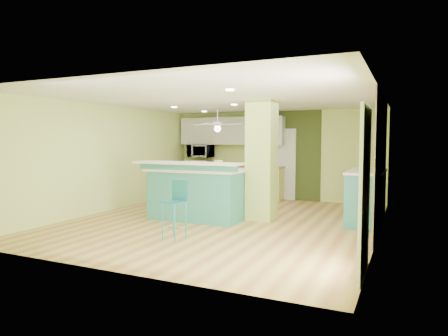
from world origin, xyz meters
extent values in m
cube|color=#A8733A|center=(0.00, 0.00, -0.01)|extent=(6.00, 7.00, 0.01)
cube|color=white|center=(0.00, 0.00, 2.50)|extent=(6.00, 7.00, 0.01)
cube|color=#D2E77C|center=(0.00, 3.50, 1.25)|extent=(6.00, 0.01, 2.50)
cube|color=#D2E77C|center=(0.00, -3.50, 1.25)|extent=(6.00, 0.01, 2.50)
cube|color=#D2E77C|center=(-3.00, 0.00, 1.25)|extent=(0.01, 7.00, 2.50)
cube|color=#D2E77C|center=(3.00, 0.00, 1.25)|extent=(0.01, 7.00, 2.50)
cube|color=#816449|center=(2.99, 0.60, 1.25)|extent=(0.02, 3.40, 2.50)
cube|color=#3A491D|center=(0.20, 3.49, 1.25)|extent=(2.20, 0.02, 2.50)
cube|color=silver|center=(0.20, 3.46, 1.00)|extent=(0.82, 0.05, 2.00)
cube|color=silver|center=(2.97, -2.30, 1.05)|extent=(0.04, 1.08, 2.10)
cube|color=#ADC45B|center=(0.65, 0.50, 1.25)|extent=(0.55, 0.55, 2.50)
cube|color=#E5DF78|center=(-1.30, 3.20, 0.45)|extent=(3.20, 0.60, 0.90)
cube|color=olive|center=(-1.30, 3.20, 0.92)|extent=(3.25, 0.63, 0.04)
cube|color=silver|center=(-2.25, 3.20, 0.45)|extent=(0.76, 0.64, 0.90)
cube|color=black|center=(-2.25, 2.87, 0.42)|extent=(0.59, 0.02, 0.50)
cube|color=silver|center=(-2.25, 2.90, 0.99)|extent=(0.76, 0.06, 0.18)
cube|color=silver|center=(-1.30, 3.32, 1.95)|extent=(3.20, 0.34, 0.80)
imported|color=white|center=(-2.25, 3.20, 1.35)|extent=(0.70, 0.48, 0.39)
cylinder|color=white|center=(-1.10, 2.00, 2.30)|extent=(0.03, 0.03, 0.40)
cylinder|color=white|center=(-1.10, 2.00, 2.10)|extent=(0.24, 0.24, 0.10)
sphere|color=white|center=(-1.10, 2.00, 1.98)|extent=(0.18, 0.18, 0.18)
cylinder|color=silver|center=(2.65, 0.75, 2.19)|extent=(0.01, 0.01, 0.62)
sphere|color=white|center=(2.65, 0.75, 1.88)|extent=(0.14, 0.14, 0.14)
cube|color=brown|center=(2.96, 0.80, 1.55)|extent=(0.03, 0.90, 0.70)
cube|color=teal|center=(-0.60, -0.03, 0.51)|extent=(1.94, 0.98, 1.02)
cube|color=#F0E6CF|center=(-0.60, -0.03, 1.05)|extent=(2.05, 1.09, 0.06)
cube|color=teal|center=(-0.60, -0.48, 1.15)|extent=(2.18, 0.18, 0.15)
cube|color=#F0E6CF|center=(-0.60, -0.48, 1.22)|extent=(2.33, 0.49, 0.05)
cylinder|color=teal|center=(-0.29, -1.86, 0.32)|extent=(0.02, 0.02, 0.63)
cylinder|color=teal|center=(-0.01, -1.91, 0.32)|extent=(0.02, 0.02, 0.63)
cylinder|color=teal|center=(-0.23, -1.58, 0.32)|extent=(0.02, 0.02, 0.63)
cylinder|color=teal|center=(0.04, -1.63, 0.32)|extent=(0.02, 0.02, 0.63)
cube|color=teal|center=(-0.12, -1.74, 0.64)|extent=(0.39, 0.39, 0.03)
cube|color=teal|center=(-0.10, -1.60, 0.83)|extent=(0.33, 0.09, 0.35)
cube|color=teal|center=(2.70, 1.05, 0.51)|extent=(0.66, 1.60, 1.03)
cube|color=white|center=(2.70, 1.05, 1.05)|extent=(0.71, 1.66, 0.05)
imported|color=#3A2617|center=(-0.50, 3.13, 0.98)|extent=(0.35, 0.35, 0.08)
cylinder|color=yellow|center=(-0.16, 0.09, 1.17)|extent=(0.17, 0.17, 0.18)
camera|label=1|loc=(3.43, -7.44, 1.68)|focal=32.00mm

